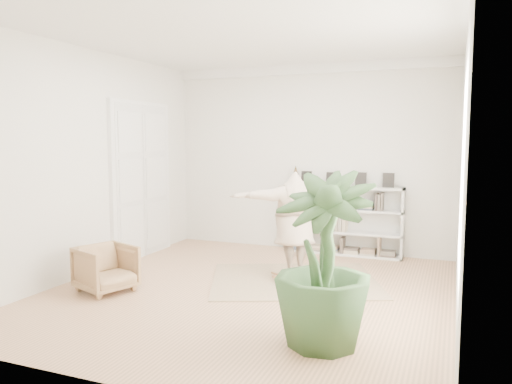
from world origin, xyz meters
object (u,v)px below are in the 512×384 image
(rocker_board, at_px, (294,277))
(houseplant, at_px, (323,260))
(armchair, at_px, (106,269))
(bookshelf, at_px, (343,221))
(person, at_px, (295,222))

(rocker_board, bearing_deg, houseplant, -88.55)
(armchair, bearing_deg, bookshelf, -16.03)
(bookshelf, xyz_separation_m, rocker_board, (-0.31, -2.07, -0.57))
(armchair, xyz_separation_m, houseplant, (3.34, -0.69, 0.59))
(armchair, height_order, rocker_board, armchair)
(person, bearing_deg, armchair, 9.77)
(rocker_board, bearing_deg, bookshelf, 58.32)
(bookshelf, bearing_deg, houseplant, -80.78)
(rocker_board, bearing_deg, armchair, -170.23)
(houseplant, bearing_deg, armchair, 168.29)
(person, bearing_deg, rocker_board, 156.91)
(person, relative_size, houseplant, 1.07)
(rocker_board, relative_size, houseplant, 0.30)
(bookshelf, distance_m, person, 2.11)
(bookshelf, bearing_deg, person, -98.59)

